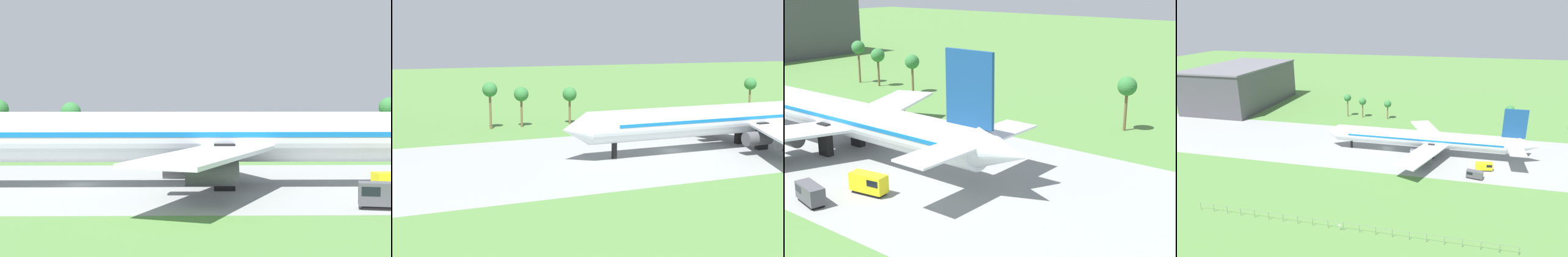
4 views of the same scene
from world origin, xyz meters
The scene contains 4 objects.
ground_plane centered at (0.00, 0.00, 0.00)m, with size 600.00×600.00×0.00m, color #517F3D.
taxiway_strip centered at (0.00, 0.00, 0.01)m, with size 320.00×44.00×0.02m.
jet_airliner centered at (15.59, -2.28, 5.96)m, with size 77.88×52.18×19.18m.
palm_tree_row centered at (13.78, 38.63, 8.26)m, with size 106.57×3.60×11.45m.
Camera 2 is at (-54.86, -91.27, 22.39)m, focal length 50.00 mm.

